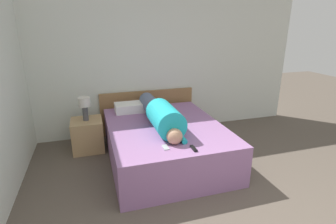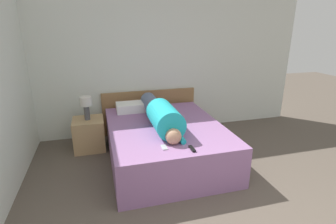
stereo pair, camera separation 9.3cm
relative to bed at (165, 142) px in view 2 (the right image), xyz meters
The scene contains 9 objects.
wall_back 1.60m from the bed, 80.60° to the left, with size 5.54×0.06×2.60m.
bed is the anchor object (origin of this frame).
headboard 1.15m from the bed, 90.00° to the left, with size 1.74×0.04×0.80m.
nightstand 1.30m from the bed, 148.35° to the left, with size 0.48×0.49×0.51m.
table_lamp 1.39m from the bed, 148.35° to the left, with size 0.18×0.18×0.38m.
person_lying 0.45m from the bed, behind, with size 0.38×1.68×0.38m.
pillow_near_headboard 0.93m from the bed, 116.75° to the left, with size 0.50×0.32×0.14m.
tv_remote 0.91m from the bed, 83.13° to the right, with size 0.04×0.15×0.02m.
cell_phone 0.80m from the bed, 105.84° to the right, with size 0.06×0.13×0.01m.
Camera 2 is at (-1.11, -1.11, 1.97)m, focal length 28.00 mm.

